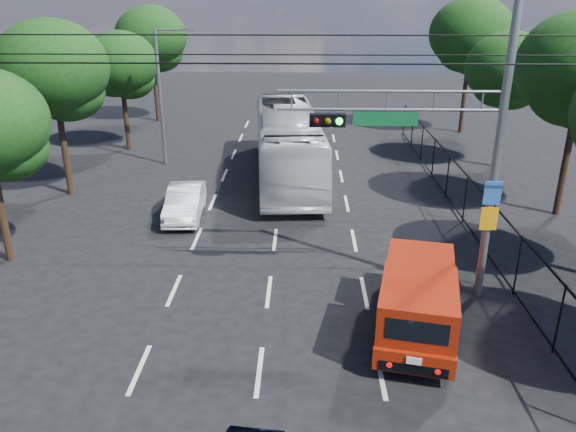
{
  "coord_description": "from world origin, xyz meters",
  "views": [
    {
      "loc": [
        1.03,
        -7.46,
        8.75
      ],
      "look_at": [
        0.62,
        7.42,
        2.8
      ],
      "focal_mm": 35.0,
      "sensor_mm": 36.0,
      "label": 1
    }
  ],
  "objects_px": {
    "red_pickup": "(418,298)",
    "white_bus": "(288,144)",
    "signal_mast": "(457,128)",
    "white_van": "(185,202)"
  },
  "relations": [
    {
      "from": "red_pickup",
      "to": "signal_mast",
      "type": "bearing_deg",
      "value": 62.25
    },
    {
      "from": "red_pickup",
      "to": "white_van",
      "type": "distance_m",
      "value": 11.61
    },
    {
      "from": "white_bus",
      "to": "white_van",
      "type": "distance_m",
      "value": 6.99
    },
    {
      "from": "red_pickup",
      "to": "white_van",
      "type": "height_order",
      "value": "red_pickup"
    },
    {
      "from": "signal_mast",
      "to": "red_pickup",
      "type": "height_order",
      "value": "signal_mast"
    },
    {
      "from": "red_pickup",
      "to": "white_van",
      "type": "bearing_deg",
      "value": 133.86
    },
    {
      "from": "signal_mast",
      "to": "white_van",
      "type": "bearing_deg",
      "value": 145.55
    },
    {
      "from": "white_bus",
      "to": "white_van",
      "type": "relative_size",
      "value": 3.14
    },
    {
      "from": "red_pickup",
      "to": "white_bus",
      "type": "bearing_deg",
      "value": 105.76
    },
    {
      "from": "signal_mast",
      "to": "white_bus",
      "type": "distance_m",
      "value": 13.31
    }
  ]
}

